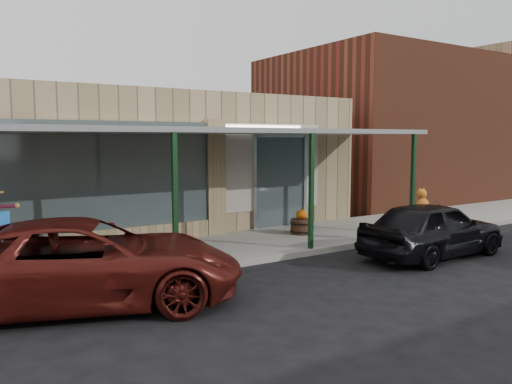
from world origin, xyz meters
TOP-DOWN VIEW (x-y plane):
  - ground at (0.00, 0.00)m, footprint 120.00×120.00m
  - sidewalk at (0.00, 3.60)m, footprint 40.00×3.20m
  - storefront at (-0.00, 8.16)m, footprint 12.00×6.25m
  - awning at (0.00, 3.56)m, footprint 12.00×3.00m
  - block_buildings_near at (2.01, 9.20)m, footprint 61.00×8.00m
  - barrel_pumpkin at (2.79, 3.79)m, footprint 0.81×0.81m
  - handicap_sign at (-5.00, 2.40)m, footprint 0.29×0.10m
  - parked_sedan at (4.10, 0.34)m, footprint 4.12×1.85m
  - car_maroon at (-3.85, 1.28)m, footprint 5.90×4.12m

SIDE VIEW (x-z plane):
  - ground at x=0.00m, z-range 0.00..0.00m
  - sidewalk at x=0.00m, z-range 0.00..0.15m
  - barrel_pumpkin at x=2.79m, z-range 0.04..0.79m
  - parked_sedan at x=4.10m, z-range -0.11..1.50m
  - car_maroon at x=-3.85m, z-range 0.00..1.49m
  - handicap_sign at x=-5.00m, z-range 0.36..1.78m
  - storefront at x=0.00m, z-range -0.01..4.19m
  - awning at x=0.00m, z-range 1.49..4.53m
  - block_buildings_near at x=2.01m, z-range -0.23..7.77m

